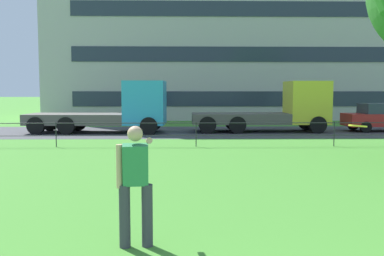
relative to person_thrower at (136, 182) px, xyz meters
The scene contains 7 objects.
street_strip 17.22m from the person_thrower, 85.98° to the left, with size 80.00×6.85×0.01m, color #424247.
park_fence 11.09m from the person_thrower, 83.75° to the left, with size 33.49×0.04×1.00m.
person_thrower is the anchor object (origin of this frame).
frisbee 3.43m from the person_thrower, ahead, with size 0.37×0.37×0.05m.
flatbed_truck_far_right 17.08m from the person_thrower, 99.42° to the left, with size 7.38×2.68×2.75m.
flatbed_truck_right 18.25m from the person_thrower, 70.92° to the left, with size 7.30×2.42×2.75m.
car_red_center 20.85m from the person_thrower, 56.17° to the left, with size 4.04×1.88×1.54m.
Camera 1 is at (-0.53, -2.09, 2.24)m, focal length 40.13 mm.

